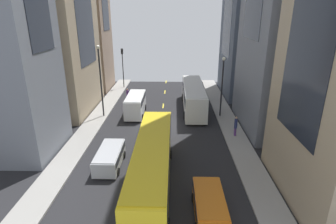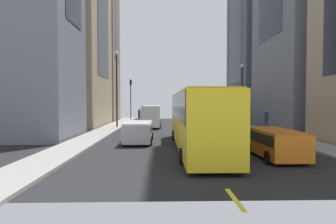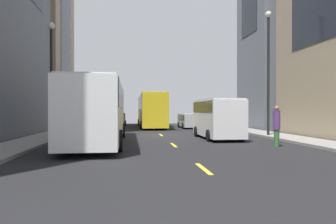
{
  "view_description": "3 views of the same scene",
  "coord_description": "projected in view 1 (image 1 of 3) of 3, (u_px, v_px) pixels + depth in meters",
  "views": [
    {
      "loc": [
        -1.5,
        29.02,
        12.31
      ],
      "look_at": [
        -0.81,
        -1.0,
        1.29
      ],
      "focal_mm": 29.05,
      "sensor_mm": 36.0,
      "label": 1
    },
    {
      "loc": [
        2.26,
        29.25,
        2.95
      ],
      "look_at": [
        1.36,
        -4.64,
        1.78
      ],
      "focal_mm": 29.57,
      "sensor_mm": 36.0,
      "label": 2
    },
    {
      "loc": [
        -2.36,
        -24.08,
        1.89
      ],
      "look_at": [
        0.68,
        1.21,
        1.73
      ],
      "focal_mm": 34.33,
      "sensor_mm": 36.0,
      "label": 3
    }
  ],
  "objects": [
    {
      "name": "building_west_0",
      "position": [
        250.0,
        5.0,
        39.4
      ],
      "size": [
        6.35,
        11.2,
        26.59
      ],
      "color": "#4C5666",
      "rests_on": "ground"
    },
    {
      "name": "delivery_van_white",
      "position": [
        135.0,
        103.0,
        34.33
      ],
      "size": [
        2.25,
        5.83,
        2.58
      ],
      "color": "white",
      "rests_on": "ground"
    },
    {
      "name": "car_silver_1",
      "position": [
        110.0,
        156.0,
        22.91
      ],
      "size": [
        2.08,
        4.52,
        1.52
      ],
      "color": "#B7BABF",
      "rests_on": "ground"
    },
    {
      "name": "streetlamp_far",
      "position": [
        100.0,
        75.0,
        32.29
      ],
      "size": [
        0.44,
        0.44,
        8.65
      ],
      "color": "black",
      "rests_on": "ground"
    },
    {
      "name": "streetcar_yellow",
      "position": [
        152.0,
        162.0,
        19.65
      ],
      "size": [
        2.7,
        13.65,
        3.59
      ],
      "color": "yellow",
      "rests_on": "ground"
    },
    {
      "name": "lane_stripe_0",
      "position": [
        166.0,
        82.0,
        51.21
      ],
      "size": [
        0.16,
        2.0,
        0.01
      ],
      "primitive_type": "cube",
      "color": "yellow",
      "rests_on": "ground"
    },
    {
      "name": "car_orange_0",
      "position": [
        210.0,
        204.0,
        17.2
      ],
      "size": [
        2.04,
        4.41,
        1.51
      ],
      "color": "orange",
      "rests_on": "ground"
    },
    {
      "name": "pedestrian_crossing_mid",
      "position": [
        128.0,
        95.0,
        39.05
      ],
      "size": [
        0.37,
        0.37,
        2.11
      ],
      "rotation": [
        0.0,
        0.0,
        4.9
      ],
      "color": "#336B38",
      "rests_on": "ground"
    },
    {
      "name": "lane_stripe_5",
      "position": [
        151.0,
        206.0,
        18.36
      ],
      "size": [
        0.16,
        2.0,
        0.01
      ],
      "primitive_type": "cube",
      "color": "yellow",
      "rests_on": "ground"
    },
    {
      "name": "ground_plane",
      "position": [
        161.0,
        125.0,
        31.51
      ],
      "size": [
        42.26,
        42.26,
        0.0
      ],
      "primitive_type": "plane",
      "color": "black"
    },
    {
      "name": "pedestrian_walking_far",
      "position": [
        236.0,
        125.0,
        28.19
      ],
      "size": [
        0.32,
        0.32,
        2.11
      ],
      "rotation": [
        0.0,
        0.0,
        5.32
      ],
      "color": "#593372",
      "rests_on": "ground"
    },
    {
      "name": "traffic_light_near_corner",
      "position": [
        123.0,
        61.0,
        45.59
      ],
      "size": [
        0.32,
        0.44,
        6.56
      ],
      "color": "black",
      "rests_on": "ground"
    },
    {
      "name": "lane_stripe_4",
      "position": [
        157.0,
        155.0,
        24.93
      ],
      "size": [
        0.16,
        2.0,
        0.01
      ],
      "primitive_type": "cube",
      "color": "yellow",
      "rests_on": "ground"
    },
    {
      "name": "lane_stripe_2",
      "position": [
        163.0,
        106.0,
        38.07
      ],
      "size": [
        0.16,
        2.0,
        0.01
      ],
      "primitive_type": "cube",
      "color": "yellow",
      "rests_on": "ground"
    },
    {
      "name": "building_east_1",
      "position": [
        51.0,
        1.0,
        32.09
      ],
      "size": [
        7.81,
        11.56,
        27.21
      ],
      "color": "tan",
      "rests_on": "ground"
    },
    {
      "name": "lane_stripe_3",
      "position": [
        161.0,
        125.0,
        31.5
      ],
      "size": [
        0.16,
        2.0,
        0.01
      ],
      "primitive_type": "cube",
      "color": "yellow",
      "rests_on": "ground"
    },
    {
      "name": "sidewalk_east",
      "position": [
        93.0,
        124.0,
        31.65
      ],
      "size": [
        2.34,
        44.0,
        0.15
      ],
      "primitive_type": "cube",
      "color": "gray",
      "rests_on": "ground"
    },
    {
      "name": "city_bus_white",
      "position": [
        193.0,
        95.0,
        36.06
      ],
      "size": [
        2.8,
        12.17,
        3.35
      ],
      "color": "silver",
      "rests_on": "ground"
    },
    {
      "name": "sidewalk_west",
      "position": [
        230.0,
        125.0,
        31.31
      ],
      "size": [
        2.34,
        44.0,
        0.15
      ],
      "primitive_type": "cube",
      "color": "gray",
      "rests_on": "ground"
    },
    {
      "name": "lane_stripe_1",
      "position": [
        165.0,
        92.0,
        44.64
      ],
      "size": [
        0.16,
        2.0,
        0.01
      ],
      "primitive_type": "cube",
      "color": "yellow",
      "rests_on": "ground"
    },
    {
      "name": "streetlamp_near",
      "position": [
        222.0,
        81.0,
        32.56
      ],
      "size": [
        0.44,
        0.44,
        7.31
      ],
      "color": "black",
      "rests_on": "ground"
    }
  ]
}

